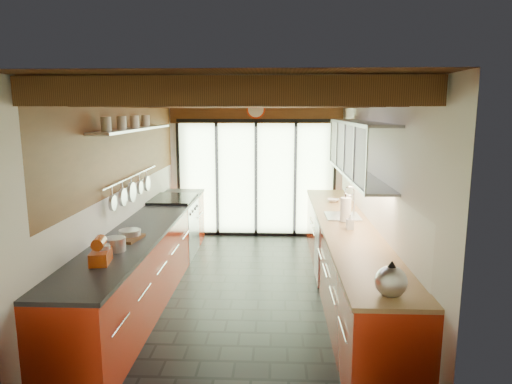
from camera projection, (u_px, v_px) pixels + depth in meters
ground at (247, 291)px, 5.98m from camera, size 5.50×5.50×0.00m
room_shell at (246, 166)px, 5.69m from camera, size 5.50×5.50×5.50m
ceiling_beams at (248, 101)px, 5.92m from camera, size 3.14×5.06×4.90m
glass_door at (256, 148)px, 8.34m from camera, size 2.95×0.10×2.90m
left_counter at (149, 256)px, 5.96m from camera, size 0.68×5.00×0.92m
range_stove at (174, 227)px, 7.38m from camera, size 0.66×0.90×0.97m
right_counter at (346, 259)px, 5.85m from camera, size 0.68×5.00×0.92m
sink_assembly at (344, 214)px, 6.15m from camera, size 0.45×0.52×0.43m
upper_cabinets_right at (358, 149)px, 5.89m from camera, size 0.34×3.00×3.00m
left_wall_fixtures at (134, 149)px, 5.90m from camera, size 0.28×2.60×0.96m
stand_mixer at (101, 252)px, 4.28m from camera, size 0.21×0.31×0.26m
pot_large at (115, 244)px, 4.66m from camera, size 0.28×0.28×0.14m
pot_small at (130, 234)px, 5.14m from camera, size 0.30×0.30×0.09m
cutting_board at (128, 238)px, 5.07m from camera, size 0.31×0.40×0.03m
kettle at (391, 280)px, 3.53m from camera, size 0.28×0.32×0.29m
paper_towel at (346, 210)px, 5.86m from camera, size 0.18×0.18×0.37m
soap_bottle at (350, 222)px, 5.50m from camera, size 0.09×0.09×0.19m
bowl at (333, 200)px, 7.14m from camera, size 0.23×0.23×0.05m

